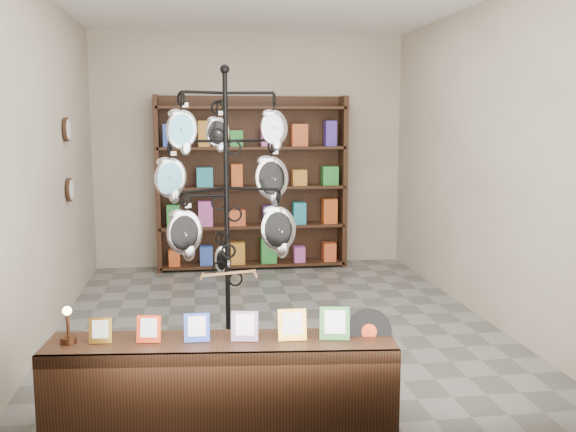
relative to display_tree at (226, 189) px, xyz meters
name	(u,v)px	position (x,y,z in m)	size (l,w,h in m)	color
ground	(275,321)	(0.47, 0.69, -1.34)	(5.00, 5.00, 0.00)	slate
room_envelope	(274,125)	(0.47, 0.69, 0.51)	(5.00, 5.00, 5.00)	#C2B19C
display_tree	(226,189)	(0.00, 0.00, 0.00)	(1.19, 1.11, 2.32)	black
front_shelf	(222,381)	(-0.11, -1.32, -1.07)	(2.19, 0.66, 0.76)	black
back_shelving	(252,189)	(0.47, 2.99, -0.31)	(2.42, 0.36, 2.20)	black
wall_clocks	(68,160)	(-1.50, 1.49, 0.16)	(0.03, 0.24, 0.84)	black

